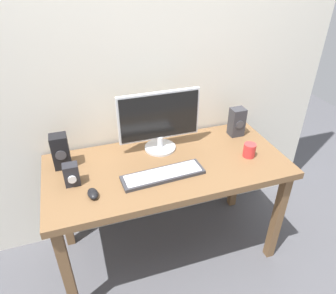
{
  "coord_description": "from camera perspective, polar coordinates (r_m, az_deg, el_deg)",
  "views": [
    {
      "loc": [
        -0.48,
        -1.46,
        1.86
      ],
      "look_at": [
        0.0,
        0.0,
        0.88
      ],
      "focal_mm": 33.26,
      "sensor_mm": 36.0,
      "label": 1
    }
  ],
  "objects": [
    {
      "name": "ground_plane",
      "position": [
        2.42,
        -0.05,
        -17.95
      ],
      "size": [
        6.0,
        6.0,
        0.0
      ],
      "primitive_type": "plane",
      "color": "#4C4C51"
    },
    {
      "name": "coffee_mug",
      "position": [
        2.0,
        14.69,
        -0.57
      ],
      "size": [
        0.08,
        0.08,
        0.09
      ],
      "primitive_type": "cylinder",
      "color": "red",
      "rests_on": "desk"
    },
    {
      "name": "desk",
      "position": [
        1.94,
        -0.06,
        -5.1
      ],
      "size": [
        1.46,
        0.68,
        0.76
      ],
      "color": "brown",
      "rests_on": "ground_plane"
    },
    {
      "name": "keyboard_primary",
      "position": [
        1.79,
        -0.91,
        -5.1
      ],
      "size": [
        0.49,
        0.16,
        0.02
      ],
      "color": "#333338",
      "rests_on": "desk"
    },
    {
      "name": "wall_back",
      "position": [
        1.94,
        -3.86,
        21.57
      ],
      "size": [
        2.63,
        0.04,
        3.0
      ],
      "primitive_type": "cube",
      "color": "silver",
      "rests_on": "ground_plane"
    },
    {
      "name": "audio_controller",
      "position": [
        1.78,
        -17.26,
        -4.85
      ],
      "size": [
        0.08,
        0.08,
        0.13
      ],
      "color": "#232328",
      "rests_on": "desk"
    },
    {
      "name": "speaker_right",
      "position": [
        2.2,
        12.49,
        4.51
      ],
      "size": [
        0.1,
        0.09,
        0.2
      ],
      "color": "#333338",
      "rests_on": "desk"
    },
    {
      "name": "mouse",
      "position": [
        1.7,
        -13.61,
        -8.3
      ],
      "size": [
        0.06,
        0.1,
        0.04
      ],
      "primitive_type": "ellipsoid",
      "rotation": [
        0.0,
        0.0,
        0.12
      ],
      "color": "black",
      "rests_on": "desk"
    },
    {
      "name": "speaker_left",
      "position": [
        1.92,
        -19.09,
        -0.75
      ],
      "size": [
        0.1,
        0.09,
        0.21
      ],
      "color": "black",
      "rests_on": "desk"
    },
    {
      "name": "monitor",
      "position": [
        1.94,
        -1.6,
        4.91
      ],
      "size": [
        0.52,
        0.2,
        0.39
      ],
      "color": "silver",
      "rests_on": "desk"
    }
  ]
}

